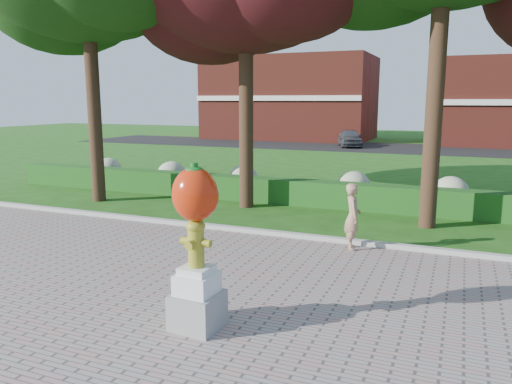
% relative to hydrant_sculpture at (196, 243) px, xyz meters
% --- Properties ---
extents(ground, '(100.00, 100.00, 0.00)m').
position_rel_hydrant_sculpture_xyz_m(ground, '(-0.80, 2.22, -1.34)').
color(ground, '#204B12').
rests_on(ground, ground).
extents(walkway, '(40.00, 14.00, 0.04)m').
position_rel_hydrant_sculpture_xyz_m(walkway, '(-0.80, -1.78, -1.32)').
color(walkway, gray).
rests_on(walkway, ground).
extents(curb, '(40.00, 0.18, 0.15)m').
position_rel_hydrant_sculpture_xyz_m(curb, '(-0.80, 5.22, -1.26)').
color(curb, '#ADADA5').
rests_on(curb, ground).
extents(lawn_hedge, '(24.00, 0.70, 0.80)m').
position_rel_hydrant_sculpture_xyz_m(lawn_hedge, '(-0.80, 9.22, -0.94)').
color(lawn_hedge, '#1D4E16').
rests_on(lawn_hedge, ground).
extents(hydrangea_row, '(20.10, 1.10, 0.99)m').
position_rel_hydrant_sculpture_xyz_m(hydrangea_row, '(-0.23, 10.22, -0.79)').
color(hydrangea_row, '#99A47D').
rests_on(hydrangea_row, ground).
extents(street, '(50.00, 8.00, 0.02)m').
position_rel_hydrant_sculpture_xyz_m(street, '(-0.80, 30.22, -1.33)').
color(street, black).
rests_on(street, ground).
extents(building_left, '(14.00, 8.00, 7.00)m').
position_rel_hydrant_sculpture_xyz_m(building_left, '(-10.80, 36.22, 2.16)').
color(building_left, maroon).
rests_on(building_left, ground).
extents(hydrant_sculpture, '(0.72, 0.69, 2.45)m').
position_rel_hydrant_sculpture_xyz_m(hydrant_sculpture, '(0.00, 0.00, 0.00)').
color(hydrant_sculpture, gray).
rests_on(hydrant_sculpture, walkway).
extents(woman, '(0.51, 0.63, 1.50)m').
position_rel_hydrant_sculpture_xyz_m(woman, '(1.28, 4.82, -0.55)').
color(woman, '#A37D5D').
rests_on(woman, walkway).
extents(parked_car, '(2.64, 4.04, 1.28)m').
position_rel_hydrant_sculpture_xyz_m(parked_car, '(-4.17, 30.11, -0.68)').
color(parked_car, '#464A4F').
rests_on(parked_car, street).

